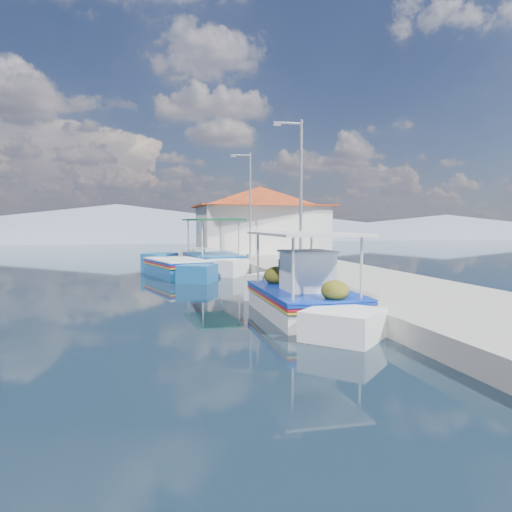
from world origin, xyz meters
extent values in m
plane|color=black|center=(0.00, 0.00, 0.00)|extent=(160.00, 160.00, 0.00)
cube|color=gray|center=(5.90, 6.00, 0.25)|extent=(5.00, 44.00, 0.50)
cylinder|color=#A5A8AD|center=(3.80, -3.00, 0.65)|extent=(0.20, 0.20, 0.30)
cylinder|color=#A5A8AD|center=(3.80, 2.00, 0.65)|extent=(0.20, 0.20, 0.30)
cylinder|color=#A5A8AD|center=(3.80, 8.00, 0.65)|extent=(0.20, 0.20, 0.30)
cylinder|color=#A5A8AD|center=(3.80, 14.00, 0.65)|extent=(0.20, 0.20, 0.30)
cube|color=white|center=(2.47, -4.38, 0.21)|extent=(2.11, 4.07, 0.89)
cube|color=white|center=(2.44, -1.70, 0.32)|extent=(2.09, 2.09, 0.98)
cube|color=white|center=(2.51, -6.97, 0.21)|extent=(2.03, 2.03, 0.84)
cube|color=#0D32A9|center=(2.47, -4.38, 0.62)|extent=(2.17, 4.20, 0.06)
cube|color=#A60E21|center=(2.47, -4.38, 0.54)|extent=(2.17, 4.20, 0.05)
cube|color=yellow|center=(2.47, -4.38, 0.48)|extent=(2.17, 4.20, 0.04)
cube|color=#0D32A9|center=(2.47, -4.38, 0.68)|extent=(2.19, 4.16, 0.05)
cube|color=brown|center=(2.47, -4.38, 0.65)|extent=(1.94, 3.99, 0.05)
cube|color=white|center=(2.48, -4.66, 1.17)|extent=(1.14, 1.23, 1.03)
cube|color=silver|center=(2.48, -4.66, 1.70)|extent=(1.25, 1.32, 0.06)
cylinder|color=beige|center=(1.63, -2.69, 1.40)|extent=(0.07, 0.07, 1.49)
cylinder|color=beige|center=(3.27, -2.66, 1.40)|extent=(0.07, 0.07, 1.49)
cylinder|color=beige|center=(1.67, -6.09, 1.40)|extent=(0.07, 0.07, 1.49)
cylinder|color=beige|center=(3.32, -6.06, 1.40)|extent=(0.07, 0.07, 1.49)
cube|color=silver|center=(2.47, -4.38, 2.15)|extent=(2.21, 4.08, 0.07)
ellipsoid|color=#4A4C14|center=(2.08, -3.07, 0.92)|extent=(0.71, 0.78, 0.53)
ellipsoid|color=#4A4C14|center=(2.73, -2.60, 0.88)|extent=(0.60, 0.66, 0.45)
ellipsoid|color=#4A4C14|center=(2.68, -6.05, 0.89)|extent=(0.63, 0.70, 0.48)
sphere|color=#F65D07|center=(3.40, -3.80, 1.35)|extent=(0.37, 0.37, 0.37)
cube|color=white|center=(1.92, 8.12, 0.25)|extent=(2.63, 4.39, 1.07)
cube|color=white|center=(2.17, 10.93, 0.38)|extent=(2.29, 2.29, 1.19)
cube|color=white|center=(1.67, 5.40, 0.25)|extent=(2.23, 2.23, 1.02)
cube|color=#0D32A9|center=(1.92, 8.12, 0.75)|extent=(2.71, 4.52, 0.07)
cube|color=#A60E21|center=(1.92, 8.12, 0.65)|extent=(2.71, 4.52, 0.06)
cube|color=yellow|center=(1.92, 8.12, 0.58)|extent=(2.71, 4.52, 0.05)
cube|color=#195998|center=(1.92, 8.12, 0.82)|extent=(2.73, 4.48, 0.06)
cube|color=brown|center=(1.92, 8.12, 0.79)|extent=(2.44, 4.29, 0.06)
cylinder|color=beige|center=(1.18, 9.96, 1.69)|extent=(0.08, 0.08, 1.81)
cylinder|color=beige|center=(2.98, 9.79, 1.69)|extent=(0.08, 0.08, 1.81)
cylinder|color=beige|center=(0.86, 6.45, 1.69)|extent=(0.08, 0.08, 1.81)
cylinder|color=beige|center=(2.65, 6.28, 1.69)|extent=(0.08, 0.08, 1.81)
cube|color=#0E4825|center=(1.92, 8.12, 2.60)|extent=(2.74, 4.40, 0.08)
cube|color=#195998|center=(-0.07, 5.56, 0.23)|extent=(2.86, 4.03, 1.01)
cube|color=#195998|center=(0.61, 7.90, 0.36)|extent=(1.88, 1.88, 1.12)
cube|color=#195998|center=(-0.73, 3.30, 0.23)|extent=(1.83, 1.83, 0.96)
cube|color=#0D32A9|center=(-0.07, 5.56, 0.70)|extent=(2.95, 4.15, 0.06)
cube|color=#A60E21|center=(-0.07, 5.56, 0.62)|extent=(2.95, 4.15, 0.05)
cube|color=yellow|center=(-0.07, 5.56, 0.54)|extent=(2.95, 4.15, 0.04)
cube|color=white|center=(-0.07, 5.56, 0.78)|extent=(2.96, 4.13, 0.05)
cube|color=brown|center=(-0.07, 5.56, 0.75)|extent=(2.70, 3.92, 0.05)
cube|color=white|center=(6.20, 15.00, 2.00)|extent=(8.00, 6.00, 3.00)
cube|color=#AD4018|center=(6.20, 15.00, 3.55)|extent=(8.64, 6.48, 0.10)
pyramid|color=#AD4018|center=(6.20, 15.00, 4.20)|extent=(10.49, 10.49, 1.40)
cube|color=brown|center=(2.22, 14.00, 1.50)|extent=(0.06, 1.00, 2.00)
cube|color=#0D32A9|center=(2.22, 16.50, 2.10)|extent=(0.06, 1.20, 0.90)
cylinder|color=#A5A8AD|center=(4.60, 2.00, 3.50)|extent=(0.12, 0.12, 6.00)
cylinder|color=#A5A8AD|center=(4.10, 2.00, 6.35)|extent=(1.00, 0.08, 0.08)
cube|color=#A5A8AD|center=(3.60, 2.00, 6.30)|extent=(0.30, 0.14, 0.14)
cylinder|color=#A5A8AD|center=(4.60, 11.00, 3.50)|extent=(0.12, 0.12, 6.00)
cylinder|color=#A5A8AD|center=(4.10, 11.00, 6.35)|extent=(1.00, 0.08, 0.08)
cube|color=#A5A8AD|center=(3.60, 11.00, 6.30)|extent=(0.30, 0.14, 0.14)
cone|color=gray|center=(-5.00, 56.00, 2.45)|extent=(96.00, 96.00, 5.50)
cone|color=gray|center=(25.00, 56.00, 1.60)|extent=(76.80, 76.80, 3.80)
cone|color=gray|center=(50.00, 56.00, 1.80)|extent=(89.60, 89.60, 4.20)
camera|label=1|loc=(-1.62, -15.94, 2.42)|focal=33.03mm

